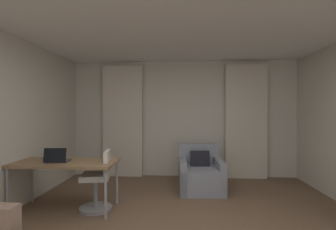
# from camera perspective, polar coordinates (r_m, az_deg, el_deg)

# --- Properties ---
(wall_window) EXTENTS (5.12, 0.06, 2.60)m
(wall_window) POSITION_cam_1_polar(r_m,az_deg,el_deg) (5.70, 3.51, -0.88)
(wall_window) COLOR beige
(wall_window) RESTS_ON ground
(ceiling) EXTENTS (5.12, 6.12, 0.06)m
(ceiling) POSITION_cam_1_polar(r_m,az_deg,el_deg) (2.90, 3.49, 24.32)
(ceiling) COLOR white
(ceiling) RESTS_ON wall_left
(curtain_left_panel) EXTENTS (0.90, 0.06, 2.50)m
(curtain_left_panel) POSITION_cam_1_polar(r_m,az_deg,el_deg) (5.74, -10.37, -1.38)
(curtain_left_panel) COLOR beige
(curtain_left_panel) RESTS_ON ground
(curtain_right_panel) EXTENTS (0.90, 0.06, 2.50)m
(curtain_right_panel) POSITION_cam_1_polar(r_m,az_deg,el_deg) (5.74, 17.38, -1.40)
(curtain_right_panel) COLOR beige
(curtain_right_panel) RESTS_ON ground
(armchair) EXTENTS (0.84, 0.91, 0.82)m
(armchair) POSITION_cam_1_polar(r_m,az_deg,el_deg) (4.84, 7.39, -13.40)
(armchair) COLOR gray
(armchair) RESTS_ON ground
(desk) EXTENTS (1.50, 0.68, 0.72)m
(desk) POSITION_cam_1_polar(r_m,az_deg,el_deg) (4.09, -22.39, -10.55)
(desk) COLOR olive
(desk) RESTS_ON ground
(desk_chair) EXTENTS (0.48, 0.48, 0.88)m
(desk_chair) POSITION_cam_1_polar(r_m,az_deg,el_deg) (4.02, -15.67, -14.79)
(desk_chair) COLOR gray
(desk_chair) RESTS_ON ground
(laptop) EXTENTS (0.34, 0.27, 0.22)m
(laptop) POSITION_cam_1_polar(r_m,az_deg,el_deg) (4.07, -24.04, -9.17)
(laptop) COLOR #2D2D33
(laptop) RESTS_ON desk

